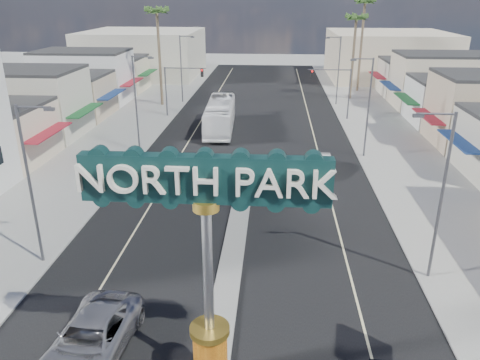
% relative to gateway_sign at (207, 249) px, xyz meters
% --- Properties ---
extents(ground, '(160.00, 160.00, 0.00)m').
position_rel_gateway_sign_xyz_m(ground, '(0.00, 28.02, -5.93)').
color(ground, gray).
rests_on(ground, ground).
extents(road, '(20.00, 120.00, 0.01)m').
position_rel_gateway_sign_xyz_m(road, '(0.00, 28.02, -5.92)').
color(road, black).
rests_on(road, ground).
extents(median_island, '(1.30, 30.00, 0.16)m').
position_rel_gateway_sign_xyz_m(median_island, '(0.00, 12.02, -5.85)').
color(median_island, gray).
rests_on(median_island, ground).
extents(sidewalk_left, '(8.00, 120.00, 0.12)m').
position_rel_gateway_sign_xyz_m(sidewalk_left, '(-14.00, 28.02, -5.87)').
color(sidewalk_left, gray).
rests_on(sidewalk_left, ground).
extents(sidewalk_right, '(8.00, 120.00, 0.12)m').
position_rel_gateway_sign_xyz_m(sidewalk_right, '(14.00, 28.02, -5.87)').
color(sidewalk_right, gray).
rests_on(sidewalk_right, ground).
extents(storefront_row_left, '(12.00, 42.00, 6.00)m').
position_rel_gateway_sign_xyz_m(storefront_row_left, '(-24.00, 41.02, -2.93)').
color(storefront_row_left, beige).
rests_on(storefront_row_left, ground).
extents(storefront_row_right, '(12.00, 42.00, 6.00)m').
position_rel_gateway_sign_xyz_m(storefront_row_right, '(24.00, 41.02, -2.93)').
color(storefront_row_right, '#B7B29E').
rests_on(storefront_row_right, ground).
extents(backdrop_far_left, '(20.00, 20.00, 8.00)m').
position_rel_gateway_sign_xyz_m(backdrop_far_left, '(-22.00, 73.02, -1.93)').
color(backdrop_far_left, '#B7B29E').
rests_on(backdrop_far_left, ground).
extents(backdrop_far_right, '(20.00, 20.00, 8.00)m').
position_rel_gateway_sign_xyz_m(backdrop_far_right, '(22.00, 73.02, -1.93)').
color(backdrop_far_right, beige).
rests_on(backdrop_far_right, ground).
extents(gateway_sign, '(8.20, 1.50, 9.15)m').
position_rel_gateway_sign_xyz_m(gateway_sign, '(0.00, 0.00, 0.00)').
color(gateway_sign, '#BE4D0E').
rests_on(gateway_sign, median_island).
extents(traffic_signal_left, '(5.09, 0.45, 6.00)m').
position_rel_gateway_sign_xyz_m(traffic_signal_left, '(-9.18, 42.02, -1.65)').
color(traffic_signal_left, '#47474C').
rests_on(traffic_signal_left, ground).
extents(traffic_signal_right, '(5.09, 0.45, 6.00)m').
position_rel_gateway_sign_xyz_m(traffic_signal_right, '(9.18, 42.02, -1.65)').
color(traffic_signal_right, '#47474C').
rests_on(traffic_signal_right, ground).
extents(streetlight_l_near, '(2.03, 0.22, 9.00)m').
position_rel_gateway_sign_xyz_m(streetlight_l_near, '(-10.43, 8.02, -0.86)').
color(streetlight_l_near, '#47474C').
rests_on(streetlight_l_near, ground).
extents(streetlight_l_mid, '(2.03, 0.22, 9.00)m').
position_rel_gateway_sign_xyz_m(streetlight_l_mid, '(-10.43, 28.02, -0.86)').
color(streetlight_l_mid, '#47474C').
rests_on(streetlight_l_mid, ground).
extents(streetlight_l_far, '(2.03, 0.22, 9.00)m').
position_rel_gateway_sign_xyz_m(streetlight_l_far, '(-10.43, 50.02, -0.86)').
color(streetlight_l_far, '#47474C').
rests_on(streetlight_l_far, ground).
extents(streetlight_r_near, '(2.03, 0.22, 9.00)m').
position_rel_gateway_sign_xyz_m(streetlight_r_near, '(10.43, 8.02, -0.86)').
color(streetlight_r_near, '#47474C').
rests_on(streetlight_r_near, ground).
extents(streetlight_r_mid, '(2.03, 0.22, 9.00)m').
position_rel_gateway_sign_xyz_m(streetlight_r_mid, '(10.43, 28.02, -0.86)').
color(streetlight_r_mid, '#47474C').
rests_on(streetlight_r_mid, ground).
extents(streetlight_r_far, '(2.03, 0.22, 9.00)m').
position_rel_gateway_sign_xyz_m(streetlight_r_far, '(10.43, 50.02, -0.86)').
color(streetlight_r_far, '#47474C').
rests_on(streetlight_r_far, ground).
extents(palm_left_far, '(2.60, 2.60, 13.10)m').
position_rel_gateway_sign_xyz_m(palm_left_far, '(-13.00, 48.02, 5.57)').
color(palm_left_far, brown).
rests_on(palm_left_far, ground).
extents(palm_right_mid, '(2.60, 2.60, 12.10)m').
position_rel_gateway_sign_xyz_m(palm_right_mid, '(13.00, 54.02, 4.67)').
color(palm_right_mid, brown).
rests_on(palm_right_mid, ground).
extents(palm_right_far, '(2.60, 2.60, 14.10)m').
position_rel_gateway_sign_xyz_m(palm_right_far, '(15.00, 60.02, 6.46)').
color(palm_right_far, brown).
rests_on(palm_right_far, ground).
extents(suv_left, '(3.25, 6.30, 1.70)m').
position_rel_gateway_sign_xyz_m(suv_left, '(-5.11, 1.05, -5.08)').
color(suv_left, '#B0B0B5').
rests_on(suv_left, ground).
extents(car_parked_right, '(1.66, 4.39, 1.43)m').
position_rel_gateway_sign_xyz_m(car_parked_right, '(6.30, 23.78, -5.21)').
color(car_parked_right, silver).
rests_on(car_parked_right, ground).
extents(city_bus, '(3.32, 12.05, 3.33)m').
position_rel_gateway_sign_xyz_m(city_bus, '(-3.75, 36.27, -4.26)').
color(city_bus, white).
rests_on(city_bus, ground).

